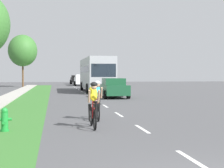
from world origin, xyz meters
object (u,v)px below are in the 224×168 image
at_px(cyclist_lead, 93,104).
at_px(cyclist_trailing, 97,100).
at_px(sedan_dark_green, 114,88).
at_px(bus_silver, 96,73).
at_px(pickup_black, 76,80).
at_px(fire_hydrant_green, 5,120).
at_px(street_tree_far, 23,51).
at_px(suv_white, 81,80).

distance_m(cyclist_lead, cyclist_trailing, 2.13).
bearing_deg(sedan_dark_green, bus_silver, 91.32).
xyz_separation_m(cyclist_trailing, pickup_black, (2.42, 51.46, 0.02)).
distance_m(fire_hydrant_green, cyclist_trailing, 4.03).
bearing_deg(bus_silver, street_tree_far, 120.63).
height_order(cyclist_trailing, bus_silver, bus_silver).
height_order(bus_silver, pickup_black, bus_silver).
distance_m(fire_hydrant_green, street_tree_far, 40.50).
bearing_deg(cyclist_trailing, suv_white, 86.51).
bearing_deg(fire_hydrant_green, street_tree_far, 93.99).
xyz_separation_m(bus_silver, suv_white, (-0.12, 19.34, -1.03)).
bearing_deg(cyclist_trailing, cyclist_lead, -100.15).
xyz_separation_m(cyclist_trailing, sedan_dark_green, (2.93, 13.12, -0.04)).
relative_size(fire_hydrant_green, cyclist_lead, 0.44).
bearing_deg(bus_silver, fire_hydrant_green, -103.26).
distance_m(suv_white, street_tree_far, 10.65).
relative_size(cyclist_trailing, bus_silver, 0.15).
bearing_deg(sedan_dark_green, pickup_black, 90.77).
height_order(fire_hydrant_green, street_tree_far, street_tree_far).
distance_m(cyclist_lead, bus_silver, 25.30).
height_order(cyclist_lead, pickup_black, pickup_black).
distance_m(sedan_dark_green, bus_silver, 9.94).
xyz_separation_m(pickup_black, street_tree_far, (-8.47, -13.68, 4.37)).
relative_size(cyclist_trailing, suv_white, 0.37).
relative_size(fire_hydrant_green, suv_white, 0.16).
distance_m(pickup_black, street_tree_far, 16.67).
height_order(cyclist_trailing, sedan_dark_green, cyclist_trailing).
bearing_deg(street_tree_far, pickup_black, 58.23).
relative_size(pickup_black, street_tree_far, 0.68).
relative_size(suv_white, pickup_black, 0.92).
bearing_deg(suv_white, cyclist_trailing, -93.49).
bearing_deg(fire_hydrant_green, suv_white, 82.55).
bearing_deg(street_tree_far, bus_silver, -59.37).
bearing_deg(pickup_black, suv_white, -88.97).
xyz_separation_m(suv_white, pickup_black, (-0.16, 9.14, -0.12)).
bearing_deg(fire_hydrant_green, cyclist_trailing, 35.58).
bearing_deg(sedan_dark_green, suv_white, 90.69).
relative_size(sedan_dark_green, pickup_black, 0.84).
height_order(cyclist_lead, street_tree_far, street_tree_far).
xyz_separation_m(cyclist_trailing, suv_white, (2.58, 42.32, 0.14)).
height_order(cyclist_lead, suv_white, suv_white).
bearing_deg(pickup_black, sedan_dark_green, -89.23).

